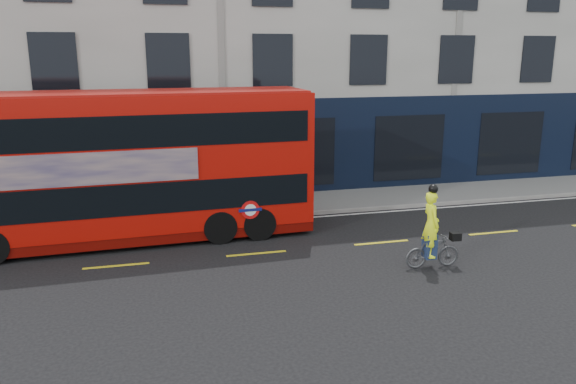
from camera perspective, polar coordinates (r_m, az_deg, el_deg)
name	(u,v)px	position (r m, az deg, el deg)	size (l,w,h in m)	color
ground	(267,272)	(15.41, -2.14, -8.16)	(120.00, 120.00, 0.00)	black
pavement	(231,208)	(21.46, -5.81, -1.59)	(60.00, 3.00, 0.12)	slate
kerb	(237,219)	(20.04, -5.17, -2.70)	(60.00, 0.12, 0.13)	gray
building_terrace	(206,14)	(27.12, -8.36, 17.45)	(50.00, 10.07, 15.00)	#BCB9B2
road_edge_line	(239,223)	(19.77, -5.02, -3.12)	(58.00, 0.10, 0.01)	silver
lane_dashes	(256,253)	(16.78, -3.23, -6.26)	(58.00, 0.12, 0.01)	gold
bus	(126,166)	(18.10, -16.11, 2.57)	(11.66, 3.05, 4.67)	#B00E07
cyclist	(432,239)	(15.94, 14.42, -4.64)	(1.59, 0.69, 2.38)	#494A4E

